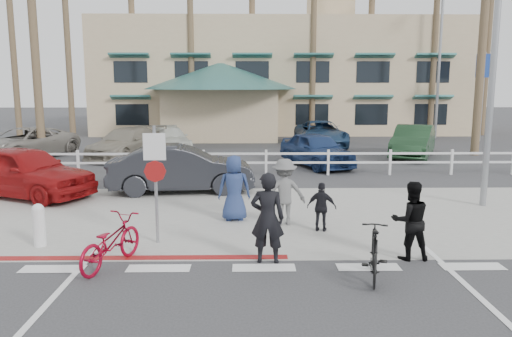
{
  "coord_description": "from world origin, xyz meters",
  "views": [
    {
      "loc": [
        -0.3,
        -8.45,
        3.45
      ],
      "look_at": [
        -0.11,
        3.19,
        1.5
      ],
      "focal_mm": 35.0,
      "sensor_mm": 36.0,
      "label": 1
    }
  ],
  "objects_px": {
    "bike_red": "(111,242)",
    "car_red_compact": "(24,171)",
    "bike_black": "(374,252)",
    "car_white_sedan": "(181,169)",
    "sign_post": "(156,179)"
  },
  "relations": [
    {
      "from": "bike_red",
      "to": "car_red_compact",
      "type": "distance_m",
      "value": 7.52
    },
    {
      "from": "bike_red",
      "to": "bike_black",
      "type": "relative_size",
      "value": 1.14
    },
    {
      "from": "car_white_sedan",
      "to": "bike_red",
      "type": "bearing_deg",
      "value": 170.61
    },
    {
      "from": "bike_black",
      "to": "car_red_compact",
      "type": "bearing_deg",
      "value": -23.5
    },
    {
      "from": "sign_post",
      "to": "car_red_compact",
      "type": "bearing_deg",
      "value": 136.47
    },
    {
      "from": "sign_post",
      "to": "car_red_compact",
      "type": "height_order",
      "value": "sign_post"
    },
    {
      "from": "car_white_sedan",
      "to": "car_red_compact",
      "type": "relative_size",
      "value": 0.99
    },
    {
      "from": "car_white_sedan",
      "to": "car_red_compact",
      "type": "height_order",
      "value": "car_red_compact"
    },
    {
      "from": "sign_post",
      "to": "bike_black",
      "type": "relative_size",
      "value": 1.78
    },
    {
      "from": "bike_red",
      "to": "bike_black",
      "type": "bearing_deg",
      "value": -167.84
    },
    {
      "from": "bike_black",
      "to": "car_red_compact",
      "type": "height_order",
      "value": "car_red_compact"
    },
    {
      "from": "bike_red",
      "to": "car_red_compact",
      "type": "xyz_separation_m",
      "value": [
        -4.32,
        6.14,
        0.31
      ]
    },
    {
      "from": "bike_black",
      "to": "car_red_compact",
      "type": "distance_m",
      "value": 11.48
    },
    {
      "from": "car_red_compact",
      "to": "car_white_sedan",
      "type": "bearing_deg",
      "value": -58.1
    },
    {
      "from": "sign_post",
      "to": "car_red_compact",
      "type": "xyz_separation_m",
      "value": [
        -4.96,
        4.71,
        -0.65
      ]
    }
  ]
}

